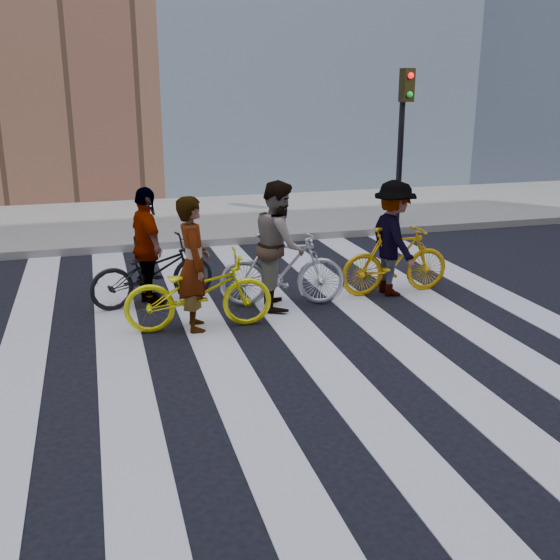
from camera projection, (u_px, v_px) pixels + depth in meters
name	position (u px, v px, depth m)	size (l,w,h in m)	color
ground	(260.00, 342.00, 7.95)	(100.00, 100.00, 0.00)	black
sidewalk_far	(178.00, 219.00, 14.84)	(100.00, 5.00, 0.15)	gray
zebra_crosswalk	(260.00, 342.00, 7.95)	(8.25, 10.00, 0.01)	silver
traffic_signal	(403.00, 122.00, 13.36)	(0.22, 0.42, 3.33)	black
bike_yellow_left	(199.00, 292.00, 8.28)	(0.65, 1.87, 0.98)	#FFFE0E
bike_silver_mid	(283.00, 269.00, 9.13)	(0.50, 1.77, 1.06)	silver
bike_yellow_right	(395.00, 260.00, 9.68)	(0.48, 1.70, 1.02)	#D9A00C
bike_dark_rear	(153.00, 272.00, 9.23)	(0.63, 1.81, 0.95)	black
rider_left	(194.00, 264.00, 8.16)	(0.63, 0.41, 1.72)	slate
rider_mid	(279.00, 245.00, 9.02)	(0.86, 0.67, 1.78)	slate
rider_right	(393.00, 238.00, 9.57)	(1.10, 0.63, 1.70)	slate
rider_rear	(148.00, 247.00, 9.12)	(0.98, 0.41, 1.67)	slate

